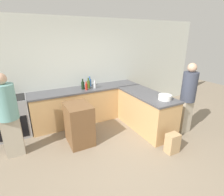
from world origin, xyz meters
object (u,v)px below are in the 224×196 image
object	(u,v)px
person_by_range	(8,114)
paper_bag	(172,143)
range_oven	(12,117)
water_bottle_blue	(90,82)
mixing_bowl	(165,97)
vinegar_bottle_clear	(95,85)
person_at_peninsula	(188,96)
island_table	(79,124)
hot_sauce_bottle	(86,87)
olive_oil_bottle	(89,84)
wine_bottle_dark	(83,85)

from	to	relation	value
person_by_range	paper_bag	world-z (taller)	person_by_range
range_oven	water_bottle_blue	bearing A→B (deg)	4.24
mixing_bowl	paper_bag	distance (m)	0.97
vinegar_bottle_clear	person_at_peninsula	size ratio (longest dim) A/B	0.14
island_table	hot_sauce_bottle	xyz separation A→B (m)	(0.49, 0.81, 0.57)
vinegar_bottle_clear	olive_oil_bottle	bearing A→B (deg)	151.26
mixing_bowl	person_by_range	world-z (taller)	person_by_range
range_oven	hot_sauce_bottle	bearing A→B (deg)	-5.32
hot_sauce_bottle	vinegar_bottle_clear	distance (m)	0.26
olive_oil_bottle	hot_sauce_bottle	xyz separation A→B (m)	(-0.11, -0.13, -0.02)
mixing_bowl	olive_oil_bottle	distance (m)	1.99
paper_bag	person_by_range	bearing A→B (deg)	153.70
island_table	paper_bag	xyz separation A→B (m)	(1.54, -1.22, -0.24)
range_oven	person_by_range	distance (m)	0.91
vinegar_bottle_clear	person_by_range	xyz separation A→B (m)	(-2.01, -0.70, -0.13)
person_at_peninsula	paper_bag	bearing A→B (deg)	-151.16
range_oven	wine_bottle_dark	distance (m)	1.80
range_oven	paper_bag	world-z (taller)	range_oven
vinegar_bottle_clear	paper_bag	bearing A→B (deg)	-69.05
olive_oil_bottle	vinegar_bottle_clear	size ratio (longest dim) A/B	1.21
water_bottle_blue	wine_bottle_dark	bearing A→B (deg)	-141.89
hot_sauce_bottle	person_by_range	xyz separation A→B (m)	(-1.75, -0.65, -0.13)
island_table	wine_bottle_dark	bearing A→B (deg)	64.80
range_oven	person_at_peninsula	size ratio (longest dim) A/B	0.56
mixing_bowl	water_bottle_blue	size ratio (longest dim) A/B	1.07
hot_sauce_bottle	paper_bag	bearing A→B (deg)	-62.67
island_table	person_at_peninsula	size ratio (longest dim) A/B	0.53
range_oven	water_bottle_blue	size ratio (longest dim) A/B	3.52
person_at_peninsula	paper_bag	size ratio (longest dim) A/B	4.09
wine_bottle_dark	person_at_peninsula	size ratio (longest dim) A/B	0.16
hot_sauce_bottle	vinegar_bottle_clear	xyz separation A→B (m)	(0.25, 0.05, 0.00)
olive_oil_bottle	person_at_peninsula	xyz separation A→B (m)	(1.80, -1.69, -0.12)
island_table	water_bottle_blue	world-z (taller)	water_bottle_blue
vinegar_bottle_clear	person_by_range	world-z (taller)	person_by_range
range_oven	wine_bottle_dark	xyz separation A→B (m)	(1.71, -0.06, 0.57)
wine_bottle_dark	hot_sauce_bottle	xyz separation A→B (m)	(0.06, -0.10, -0.02)
person_at_peninsula	paper_bag	xyz separation A→B (m)	(-0.86, -0.47, -0.71)
mixing_bowl	olive_oil_bottle	world-z (taller)	olive_oil_bottle
vinegar_bottle_clear	water_bottle_blue	bearing A→B (deg)	99.15
paper_bag	water_bottle_blue	bearing A→B (deg)	109.70
person_by_range	person_at_peninsula	size ratio (longest dim) A/B	0.98
olive_oil_bottle	water_bottle_blue	distance (m)	0.21
olive_oil_bottle	hot_sauce_bottle	world-z (taller)	olive_oil_bottle
water_bottle_blue	person_at_peninsula	xyz separation A→B (m)	(1.69, -1.87, -0.11)
range_oven	vinegar_bottle_clear	bearing A→B (deg)	-3.24
range_oven	olive_oil_bottle	size ratio (longest dim) A/B	3.37
olive_oil_bottle	person_by_range	world-z (taller)	person_by_range
hot_sauce_bottle	person_at_peninsula	distance (m)	2.46
paper_bag	vinegar_bottle_clear	bearing A→B (deg)	110.95
mixing_bowl	paper_bag	world-z (taller)	mixing_bowl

